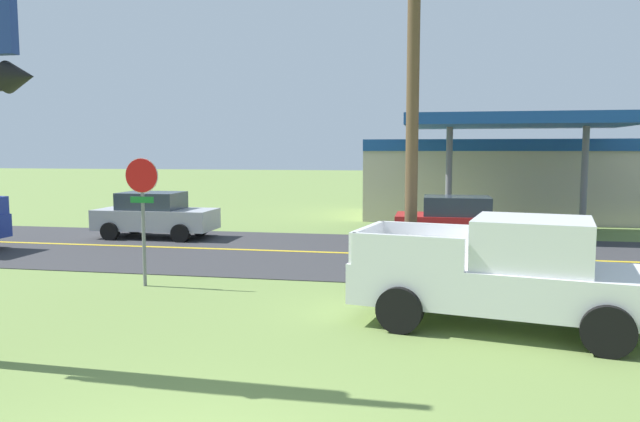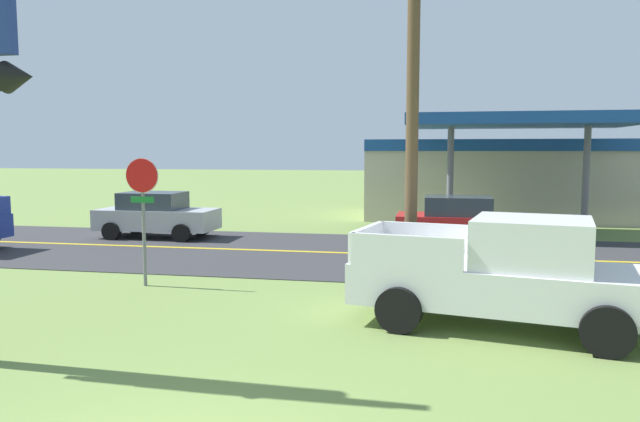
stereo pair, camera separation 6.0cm
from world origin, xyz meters
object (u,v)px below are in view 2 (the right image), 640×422
gas_station (500,176)px  stop_sign (143,199)px  car_silver_far_lane (156,215)px  car_red_near_lane (461,221)px  utility_pole (413,83)px  pickup_white_parked_on_lawn (507,274)px

gas_station → stop_sign: bearing=-120.5°
gas_station → car_silver_far_lane: size_ratio=2.86×
gas_station → car_red_near_lane: 9.23m
utility_pole → pickup_white_parked_on_lawn: 4.36m
car_red_near_lane → utility_pole: bearing=-100.6°
gas_station → pickup_white_parked_on_lawn: 18.05m
utility_pole → pickup_white_parked_on_lawn: size_ratio=1.53×
stop_sign → car_red_near_lane: stop_sign is taller
utility_pole → car_red_near_lane: (1.33, 7.15, -3.65)m
utility_pole → stop_sign: bearing=-179.7°
gas_station → car_red_near_lane: gas_station is taller
utility_pole → gas_station: 16.63m
car_silver_far_lane → stop_sign: bearing=-65.8°
gas_station → car_silver_far_lane: 15.58m
stop_sign → utility_pole: (6.06, 0.03, 2.46)m
utility_pole → car_silver_far_lane: bearing=142.4°
stop_sign → car_red_near_lane: 10.37m
car_silver_far_lane → pickup_white_parked_on_lawn: bearing=-39.3°
pickup_white_parked_on_lawn → car_red_near_lane: pickup_white_parked_on_lawn is taller
stop_sign → car_silver_far_lane: bearing=114.2°
pickup_white_parked_on_lawn → stop_sign: bearing=166.7°
car_silver_far_lane → utility_pole: bearing=-37.6°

